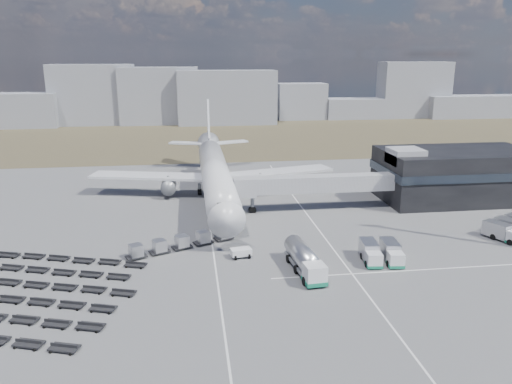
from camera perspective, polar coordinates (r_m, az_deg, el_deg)
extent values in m
plane|color=#565659|center=(72.96, -3.23, -7.43)|extent=(420.00, 420.00, 0.00)
cube|color=#463C2A|center=(179.37, -6.05, 6.29)|extent=(420.00, 90.00, 0.01)
cube|color=silver|center=(77.48, -5.01, -6.06)|extent=(0.25, 110.00, 0.01)
cube|color=silver|center=(80.21, 8.00, -5.39)|extent=(0.25, 110.00, 0.01)
cube|color=silver|center=(72.02, 17.80, -8.50)|extent=(40.00, 0.25, 0.01)
cube|color=black|center=(107.88, 21.94, 1.83)|extent=(30.00, 16.00, 10.00)
cube|color=#262D38|center=(107.63, 22.00, 2.45)|extent=(30.40, 16.40, 1.60)
cube|color=#939399|center=(99.80, 16.73, 3.92)|extent=(6.00, 6.00, 3.00)
cube|color=#939399|center=(93.47, 6.83, 0.95)|extent=(29.80, 3.00, 3.00)
cube|color=#939399|center=(90.61, -1.32, 0.59)|extent=(4.00, 3.60, 3.40)
cylinder|color=slate|center=(91.95, -0.42, -0.83)|extent=(0.70, 0.70, 5.10)
cylinder|color=black|center=(92.56, -0.42, -2.08)|extent=(1.40, 0.90, 1.40)
cylinder|color=silver|center=(99.87, -4.65, 2.07)|extent=(5.60, 48.00, 5.60)
cone|color=silver|center=(74.38, -3.50, -2.62)|extent=(5.60, 5.00, 5.60)
cone|color=silver|center=(127.10, -5.37, 5.32)|extent=(5.60, 8.00, 5.60)
cube|color=black|center=(76.04, -3.63, -1.58)|extent=(2.20, 2.00, 0.80)
cube|color=silver|center=(105.19, -11.88, 1.80)|extent=(25.59, 11.38, 0.50)
cube|color=silver|center=(106.41, 2.22, 2.28)|extent=(25.59, 11.38, 0.50)
cylinder|color=slate|center=(103.45, -9.97, 0.70)|extent=(3.00, 5.00, 3.00)
cylinder|color=slate|center=(104.36, 0.51, 1.07)|extent=(3.00, 5.00, 3.00)
cube|color=silver|center=(128.91, -7.86, 5.56)|extent=(9.49, 5.63, 0.35)
cube|color=silver|center=(129.33, -2.96, 5.72)|extent=(9.49, 5.63, 0.35)
cube|color=silver|center=(129.20, -5.49, 8.04)|extent=(0.50, 9.06, 11.45)
cylinder|color=slate|center=(80.88, -3.75, -4.15)|extent=(0.50, 0.50, 2.50)
cylinder|color=slate|center=(104.63, -6.47, 0.35)|extent=(0.60, 0.60, 2.50)
cylinder|color=slate|center=(104.93, -2.98, 0.48)|extent=(0.60, 0.60, 2.50)
cylinder|color=black|center=(81.14, -3.74, -4.65)|extent=(0.50, 1.20, 1.20)
cube|color=gray|center=(222.68, -25.53, 8.42)|extent=(30.98, 12.00, 13.53)
cube|color=gray|center=(219.91, -18.14, 10.52)|extent=(33.62, 12.00, 24.45)
cube|color=gray|center=(215.21, -11.00, 10.74)|extent=(32.22, 12.00, 23.28)
cube|color=gray|center=(210.93, -3.34, 10.73)|extent=(40.54, 12.00, 22.06)
cube|color=gray|center=(228.74, 5.17, 10.29)|extent=(21.56, 12.00, 15.86)
cube|color=gray|center=(234.91, 11.12, 9.36)|extent=(27.07, 12.00, 8.99)
cube|color=gray|center=(244.90, 17.59, 11.07)|extent=(31.66, 12.00, 25.09)
cube|color=gray|center=(255.57, 23.94, 8.93)|extent=(48.76, 12.00, 10.06)
cube|color=silver|center=(64.29, 6.72, -9.26)|extent=(2.84, 2.84, 2.51)
cube|color=#147453|center=(64.70, 6.69, -10.05)|extent=(2.95, 2.95, 0.54)
cylinder|color=#B3B3B8|center=(68.72, 5.26, -7.09)|extent=(3.43, 8.38, 2.72)
cube|color=slate|center=(69.20, 5.23, -8.05)|extent=(3.32, 8.37, 0.38)
cylinder|color=black|center=(67.90, 5.65, -8.79)|extent=(2.93, 1.44, 1.20)
cube|color=silver|center=(72.50, -1.72, -6.98)|extent=(3.15, 2.10, 1.35)
cube|color=silver|center=(107.69, -3.49, 1.10)|extent=(3.68, 6.66, 2.94)
cube|color=#147453|center=(108.00, -3.48, 0.48)|extent=(3.80, 6.79, 0.47)
cube|color=silver|center=(70.88, 13.34, -7.54)|extent=(2.24, 2.17, 1.95)
cube|color=#147453|center=(71.18, 13.30, -8.10)|extent=(2.34, 2.26, 0.40)
cube|color=#B3B3B8|center=(73.52, 12.77, -6.36)|extent=(2.57, 4.29, 2.30)
cube|color=silver|center=(71.69, 15.69, -7.45)|extent=(2.24, 2.17, 1.95)
cube|color=#147453|center=(71.98, 15.64, -8.00)|extent=(2.34, 2.26, 0.40)
cube|color=#B3B3B8|center=(74.30, 15.03, -6.28)|extent=(2.57, 4.29, 2.30)
cube|color=#B3B3B8|center=(88.18, 25.84, -3.87)|extent=(3.61, 4.57, 2.29)
cube|color=#B3B3B8|center=(90.65, 26.86, -3.50)|extent=(3.61, 4.57, 2.29)
cube|color=black|center=(74.22, -13.52, -7.17)|extent=(3.36, 2.80, 0.20)
cube|color=#B3B3B8|center=(73.87, -13.57, -6.49)|extent=(2.35, 2.35, 1.67)
cube|color=black|center=(75.27, -10.95, -6.69)|extent=(3.36, 2.80, 0.20)
cube|color=#B3B3B8|center=(74.92, -10.98, -6.02)|extent=(2.35, 2.35, 1.67)
cube|color=black|center=(76.47, -8.45, -6.21)|extent=(3.36, 2.80, 0.20)
cube|color=#B3B3B8|center=(76.13, -8.47, -5.55)|extent=(2.35, 2.35, 1.67)
cube|color=black|center=(77.81, -6.04, -5.73)|extent=(3.36, 2.80, 0.20)
cube|color=#B3B3B8|center=(77.48, -6.05, -5.08)|extent=(2.35, 2.35, 1.67)
cube|color=black|center=(79.29, -3.71, -5.26)|extent=(3.36, 2.80, 0.20)
cube|color=#B3B3B8|center=(78.96, -3.72, -4.62)|extent=(2.35, 2.35, 1.67)
cube|color=black|center=(67.17, -26.15, -10.87)|extent=(26.45, 9.87, 0.70)
cube|color=black|center=(70.14, -24.19, -9.52)|extent=(26.45, 9.87, 0.70)
cube|color=black|center=(73.21, -22.39, -8.26)|extent=(22.74, 8.65, 0.70)
cube|color=black|center=(76.39, -20.76, -7.10)|extent=(22.74, 8.65, 0.70)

